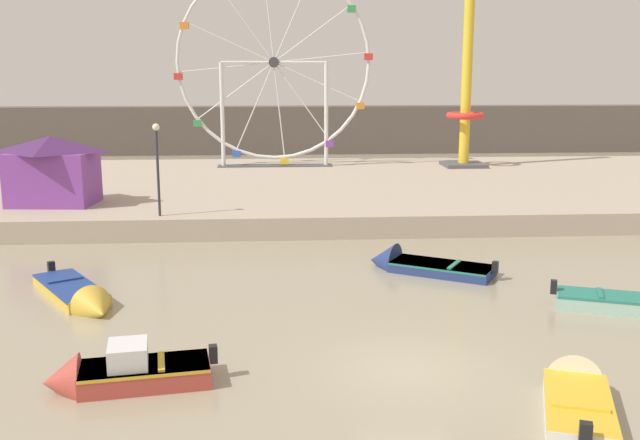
# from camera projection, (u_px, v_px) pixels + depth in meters

# --- Properties ---
(ground_plane) EXTENTS (240.00, 240.00, 0.00)m
(ground_plane) POSITION_uv_depth(u_px,v_px,m) (407.00, 370.00, 18.17)
(ground_plane) COLOR gray
(quay_promenade) EXTENTS (110.00, 23.05, 1.03)m
(quay_promenade) POSITION_uv_depth(u_px,v_px,m) (327.00, 189.00, 43.56)
(quay_promenade) COLOR tan
(quay_promenade) RESTS_ON ground_plane
(distant_town_skyline) EXTENTS (140.00, 3.00, 4.40)m
(distant_town_skyline) POSITION_uv_depth(u_px,v_px,m) (307.00, 130.00, 67.55)
(distant_town_skyline) COLOR #564C47
(distant_town_skyline) RESTS_ON ground_plane
(motorboat_white_red_stripe) EXTENTS (2.65, 4.27, 1.31)m
(motorboat_white_red_stripe) POSITION_uv_depth(u_px,v_px,m) (576.00, 395.00, 16.13)
(motorboat_white_red_stripe) COLOR silver
(motorboat_white_red_stripe) RESTS_ON ground_plane
(motorboat_navy_blue) EXTENTS (4.91, 3.82, 1.52)m
(motorboat_navy_blue) POSITION_uv_depth(u_px,v_px,m) (415.00, 265.00, 27.35)
(motorboat_navy_blue) COLOR navy
(motorboat_navy_blue) RESTS_ON ground_plane
(motorboat_mustard_yellow) EXTENTS (3.92, 5.15, 1.32)m
(motorboat_mustard_yellow) POSITION_uv_depth(u_px,v_px,m) (81.00, 297.00, 23.38)
(motorboat_mustard_yellow) COLOR gold
(motorboat_mustard_yellow) RESTS_ON ground_plane
(motorboat_faded_red) EXTENTS (4.16, 1.94, 1.47)m
(motorboat_faded_red) POSITION_uv_depth(u_px,v_px,m) (118.00, 373.00, 17.11)
(motorboat_faded_red) COLOR #B24238
(motorboat_faded_red) RESTS_ON ground_plane
(ferris_wheel_white_frame) EXTENTS (13.50, 1.20, 13.73)m
(ferris_wheel_white_frame) POSITION_uv_depth(u_px,v_px,m) (274.00, 65.00, 48.70)
(ferris_wheel_white_frame) COLOR silver
(ferris_wheel_white_frame) RESTS_ON quay_promenade
(drop_tower_yellow_tower) EXTENTS (2.80, 2.80, 14.32)m
(drop_tower_yellow_tower) POSITION_uv_depth(u_px,v_px,m) (466.00, 88.00, 48.97)
(drop_tower_yellow_tower) COLOR gold
(drop_tower_yellow_tower) RESTS_ON quay_promenade
(carnival_booth_purple_stall) EXTENTS (4.58, 3.50, 3.38)m
(carnival_booth_purple_stall) POSITION_uv_depth(u_px,v_px,m) (52.00, 169.00, 35.10)
(carnival_booth_purple_stall) COLOR purple
(carnival_booth_purple_stall) RESTS_ON quay_promenade
(promenade_lamp_near) EXTENTS (0.32, 0.32, 4.18)m
(promenade_lamp_near) POSITION_uv_depth(u_px,v_px,m) (157.00, 156.00, 32.05)
(promenade_lamp_near) COLOR #2D2D33
(promenade_lamp_near) RESTS_ON quay_promenade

